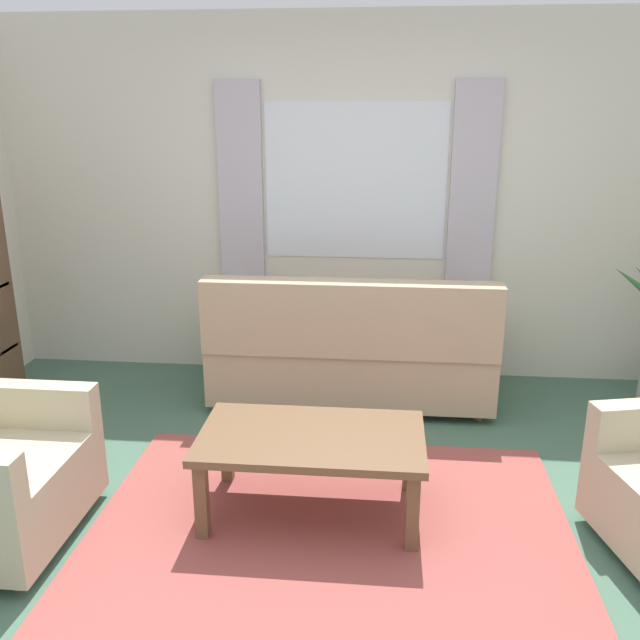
# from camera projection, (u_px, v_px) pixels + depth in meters

# --- Properties ---
(ground_plane) EXTENTS (6.24, 6.24, 0.00)m
(ground_plane) POSITION_uv_depth(u_px,v_px,m) (329.00, 541.00, 3.20)
(ground_plane) COLOR #476B56
(wall_back) EXTENTS (5.32, 0.12, 2.60)m
(wall_back) POSITION_uv_depth(u_px,v_px,m) (355.00, 202.00, 4.96)
(wall_back) COLOR silver
(wall_back) RESTS_ON ground_plane
(window_with_curtains) EXTENTS (1.98, 0.07, 1.40)m
(window_with_curtains) POSITION_uv_depth(u_px,v_px,m) (355.00, 182.00, 4.83)
(window_with_curtains) COLOR white
(area_rug) EXTENTS (2.33, 1.96, 0.01)m
(area_rug) POSITION_uv_depth(u_px,v_px,m) (329.00, 540.00, 3.20)
(area_rug) COLOR #9E4C47
(area_rug) RESTS_ON ground_plane
(couch) EXTENTS (1.90, 0.82, 0.92)m
(couch) POSITION_uv_depth(u_px,v_px,m) (351.00, 351.00, 4.63)
(couch) COLOR tan
(couch) RESTS_ON ground_plane
(coffee_table) EXTENTS (1.10, 0.64, 0.44)m
(coffee_table) POSITION_uv_depth(u_px,v_px,m) (312.00, 445.00, 3.31)
(coffee_table) COLOR brown
(coffee_table) RESTS_ON ground_plane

